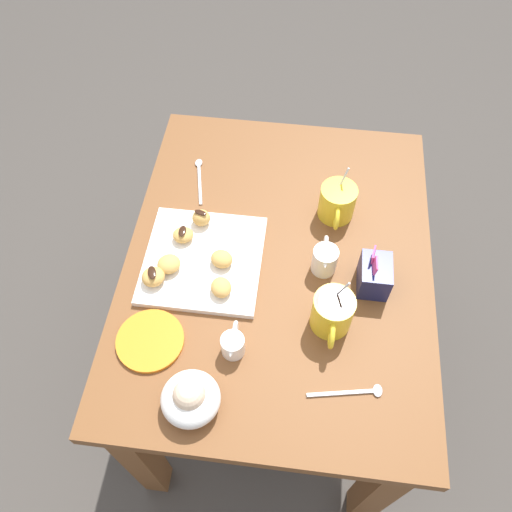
{
  "coord_description": "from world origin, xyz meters",
  "views": [
    {
      "loc": [
        0.7,
        0.03,
        1.76
      ],
      "look_at": [
        0.01,
        -0.05,
        0.72
      ],
      "focal_mm": 36.15,
      "sensor_mm": 36.0,
      "label": 1
    }
  ],
  "objects_px": {
    "coffee_mug_yellow_right": "(332,312)",
    "cream_pitcher_white": "(325,259)",
    "coffee_mug_yellow_left": "(337,202)",
    "sugar_caddy": "(374,275)",
    "beignet_5": "(201,218)",
    "ice_cream_bowl": "(190,398)",
    "beignet_3": "(221,287)",
    "beignet_0": "(183,235)",
    "pastry_plate_square": "(203,260)",
    "dining_table": "(277,286)",
    "saucer_orange_left": "(150,340)",
    "chocolate_sauce_pitcher": "(233,344)",
    "beignet_2": "(169,264)",
    "beignet_1": "(153,277)",
    "beignet_4": "(222,259)"
  },
  "relations": [
    {
      "from": "coffee_mug_yellow_right",
      "to": "cream_pitcher_white",
      "type": "xyz_separation_m",
      "value": [
        -0.15,
        -0.02,
        -0.01
      ]
    },
    {
      "from": "coffee_mug_yellow_left",
      "to": "coffee_mug_yellow_right",
      "type": "distance_m",
      "value": 0.32
    },
    {
      "from": "sugar_caddy",
      "to": "beignet_5",
      "type": "bearing_deg",
      "value": -105.68
    },
    {
      "from": "ice_cream_bowl",
      "to": "beignet_3",
      "type": "distance_m",
      "value": 0.27
    },
    {
      "from": "coffee_mug_yellow_left",
      "to": "beignet_5",
      "type": "height_order",
      "value": "coffee_mug_yellow_left"
    },
    {
      "from": "beignet_3",
      "to": "cream_pitcher_white",
      "type": "bearing_deg",
      "value": 113.86
    },
    {
      "from": "beignet_0",
      "to": "pastry_plate_square",
      "type": "bearing_deg",
      "value": 48.13
    },
    {
      "from": "dining_table",
      "to": "saucer_orange_left",
      "type": "bearing_deg",
      "value": -45.79
    },
    {
      "from": "dining_table",
      "to": "saucer_orange_left",
      "type": "relative_size",
      "value": 6.37
    },
    {
      "from": "sugar_caddy",
      "to": "chocolate_sauce_pitcher",
      "type": "bearing_deg",
      "value": -55.7
    },
    {
      "from": "beignet_3",
      "to": "ice_cream_bowl",
      "type": "bearing_deg",
      "value": -4.22
    },
    {
      "from": "dining_table",
      "to": "ice_cream_bowl",
      "type": "bearing_deg",
      "value": -20.49
    },
    {
      "from": "beignet_0",
      "to": "beignet_5",
      "type": "distance_m",
      "value": 0.07
    },
    {
      "from": "dining_table",
      "to": "saucer_orange_left",
      "type": "distance_m",
      "value": 0.39
    },
    {
      "from": "cream_pitcher_white",
      "to": "beignet_0",
      "type": "relative_size",
      "value": 2.06
    },
    {
      "from": "pastry_plate_square",
      "to": "saucer_orange_left",
      "type": "distance_m",
      "value": 0.24
    },
    {
      "from": "cream_pitcher_white",
      "to": "ice_cream_bowl",
      "type": "height_order",
      "value": "ice_cream_bowl"
    },
    {
      "from": "beignet_5",
      "to": "pastry_plate_square",
      "type": "bearing_deg",
      "value": 11.62
    },
    {
      "from": "dining_table",
      "to": "sugar_caddy",
      "type": "height_order",
      "value": "sugar_caddy"
    },
    {
      "from": "cream_pitcher_white",
      "to": "sugar_caddy",
      "type": "xyz_separation_m",
      "value": [
        0.03,
        0.12,
        0.0
      ]
    },
    {
      "from": "coffee_mug_yellow_left",
      "to": "beignet_2",
      "type": "distance_m",
      "value": 0.45
    },
    {
      "from": "pastry_plate_square",
      "to": "beignet_2",
      "type": "bearing_deg",
      "value": -63.28
    },
    {
      "from": "ice_cream_bowl",
      "to": "beignet_1",
      "type": "xyz_separation_m",
      "value": [
        -0.27,
        -0.14,
        -0.01
      ]
    },
    {
      "from": "sugar_caddy",
      "to": "pastry_plate_square",
      "type": "bearing_deg",
      "value": -92.07
    },
    {
      "from": "dining_table",
      "to": "ice_cream_bowl",
      "type": "relative_size",
      "value": 7.88
    },
    {
      "from": "ice_cream_bowl",
      "to": "saucer_orange_left",
      "type": "height_order",
      "value": "ice_cream_bowl"
    },
    {
      "from": "pastry_plate_square",
      "to": "beignet_1",
      "type": "height_order",
      "value": "beignet_1"
    },
    {
      "from": "sugar_caddy",
      "to": "ice_cream_bowl",
      "type": "bearing_deg",
      "value": -47.73
    },
    {
      "from": "saucer_orange_left",
      "to": "beignet_2",
      "type": "height_order",
      "value": "beignet_2"
    },
    {
      "from": "beignet_5",
      "to": "chocolate_sauce_pitcher",
      "type": "bearing_deg",
      "value": 21.45
    },
    {
      "from": "coffee_mug_yellow_right",
      "to": "ice_cream_bowl",
      "type": "bearing_deg",
      "value": -51.31
    },
    {
      "from": "coffee_mug_yellow_left",
      "to": "coffee_mug_yellow_right",
      "type": "bearing_deg",
      "value": 0.0
    },
    {
      "from": "beignet_3",
      "to": "coffee_mug_yellow_left",
      "type": "bearing_deg",
      "value": 136.9
    },
    {
      "from": "beignet_2",
      "to": "sugar_caddy",
      "type": "bearing_deg",
      "value": 92.67
    },
    {
      "from": "beignet_2",
      "to": "coffee_mug_yellow_left",
      "type": "bearing_deg",
      "value": 120.12
    },
    {
      "from": "dining_table",
      "to": "beignet_2",
      "type": "relative_size",
      "value": 17.49
    },
    {
      "from": "beignet_1",
      "to": "beignet_4",
      "type": "relative_size",
      "value": 1.02
    },
    {
      "from": "coffee_mug_yellow_right",
      "to": "beignet_0",
      "type": "relative_size",
      "value": 2.96
    },
    {
      "from": "coffee_mug_yellow_right",
      "to": "beignet_1",
      "type": "distance_m",
      "value": 0.42
    },
    {
      "from": "saucer_orange_left",
      "to": "pastry_plate_square",
      "type": "bearing_deg",
      "value": 160.37
    },
    {
      "from": "beignet_3",
      "to": "dining_table",
      "type": "bearing_deg",
      "value": 133.39
    },
    {
      "from": "saucer_orange_left",
      "to": "beignet_4",
      "type": "relative_size",
      "value": 2.83
    },
    {
      "from": "coffee_mug_yellow_right",
      "to": "chocolate_sauce_pitcher",
      "type": "bearing_deg",
      "value": -66.42
    },
    {
      "from": "chocolate_sauce_pitcher",
      "to": "beignet_0",
      "type": "xyz_separation_m",
      "value": [
        -0.27,
        -0.16,
        -0.0
      ]
    },
    {
      "from": "pastry_plate_square",
      "to": "beignet_5",
      "type": "bearing_deg",
      "value": -168.38
    },
    {
      "from": "saucer_orange_left",
      "to": "beignet_3",
      "type": "relative_size",
      "value": 2.81
    },
    {
      "from": "sugar_caddy",
      "to": "chocolate_sauce_pitcher",
      "type": "relative_size",
      "value": 1.15
    },
    {
      "from": "sugar_caddy",
      "to": "ice_cream_bowl",
      "type": "distance_m",
      "value": 0.5
    },
    {
      "from": "sugar_caddy",
      "to": "beignet_3",
      "type": "height_order",
      "value": "sugar_caddy"
    },
    {
      "from": "beignet_2",
      "to": "beignet_3",
      "type": "bearing_deg",
      "value": 70.33
    }
  ]
}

